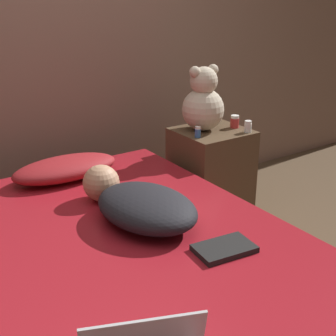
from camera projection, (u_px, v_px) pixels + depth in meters
name	position (u px, v px, depth m)	size (l,w,h in m)	color
ground_plane	(139.00, 336.00, 2.07)	(12.00, 12.00, 0.00)	brown
wall_back	(14.00, 14.00, 2.61)	(8.00, 0.06, 2.60)	#846656
bed	(138.00, 293.00, 1.99)	(1.34, 2.06, 0.47)	#4C331E
nightstand	(211.00, 177.00, 2.98)	(0.42, 0.40, 0.62)	brown
pillow	(66.00, 168.00, 2.54)	(0.58, 0.28, 0.12)	maroon
person_lying	(139.00, 203.00, 2.09)	(0.45, 0.70, 0.18)	black
teddy_bear	(203.00, 102.00, 2.81)	(0.26, 0.26, 0.39)	beige
bottle_blue	(198.00, 132.00, 2.72)	(0.03, 0.03, 0.06)	#3866B2
bottle_red	(235.00, 122.00, 2.90)	(0.05, 0.05, 0.08)	#B72D2D
bottle_white	(248.00, 127.00, 2.81)	(0.04, 0.04, 0.07)	white
book	(224.00, 249.00, 1.85)	(0.25, 0.17, 0.02)	black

